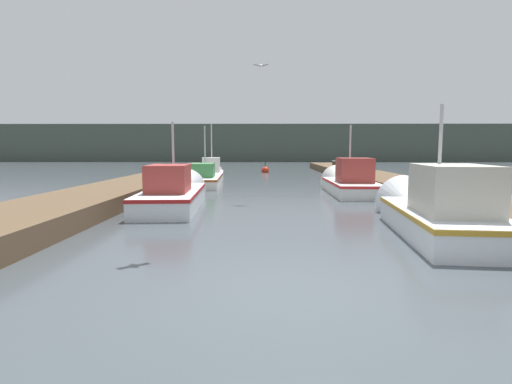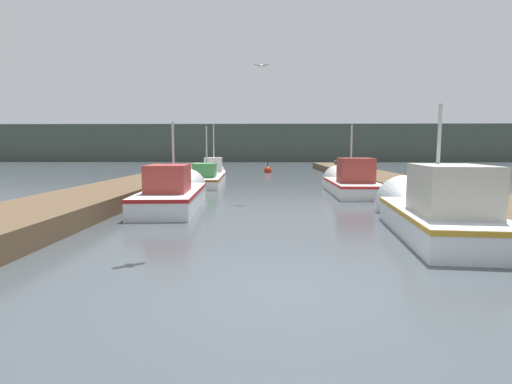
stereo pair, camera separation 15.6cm
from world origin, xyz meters
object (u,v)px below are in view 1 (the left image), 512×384
(fishing_boat_1, at_px, (175,193))
(channel_buoy, at_px, (265,170))
(fishing_boat_4, at_px, (212,172))
(mooring_piling_0, at_px, (334,169))
(seagull_1, at_px, (261,66))
(mooring_piling_1, at_px, (370,176))
(fishing_boat_2, at_px, (348,182))
(fishing_boat_0, at_px, (432,210))
(fishing_boat_3, at_px, (206,178))

(fishing_boat_1, height_order, channel_buoy, fishing_boat_1)
(fishing_boat_4, bearing_deg, mooring_piling_0, 2.43)
(fishing_boat_4, distance_m, seagull_1, 12.30)
(mooring_piling_1, bearing_deg, fishing_boat_2, -142.33)
(fishing_boat_0, relative_size, fishing_boat_2, 0.99)
(fishing_boat_1, height_order, fishing_boat_3, fishing_boat_3)
(fishing_boat_0, xyz_separation_m, mooring_piling_0, (0.93, 17.73, 0.08))
(fishing_boat_1, distance_m, mooring_piling_0, 15.72)
(fishing_boat_4, bearing_deg, mooring_piling_1, -45.78)
(fishing_boat_0, distance_m, fishing_boat_2, 8.45)
(fishing_boat_1, distance_m, mooring_piling_1, 9.64)
(fishing_boat_4, bearing_deg, fishing_boat_0, -70.93)
(fishing_boat_0, relative_size, seagull_1, 10.67)
(fishing_boat_3, bearing_deg, mooring_piling_0, 30.69)
(fishing_boat_3, distance_m, mooring_piling_1, 8.73)
(fishing_boat_1, xyz_separation_m, fishing_boat_4, (-0.24, 12.52, -0.03))
(channel_buoy, bearing_deg, fishing_boat_4, -117.44)
(seagull_1, bearing_deg, mooring_piling_0, 71.92)
(mooring_piling_0, bearing_deg, fishing_boat_4, -173.01)
(fishing_boat_3, bearing_deg, channel_buoy, 70.44)
(fishing_boat_0, xyz_separation_m, channel_buoy, (-3.72, 23.65, -0.33))
(fishing_boat_0, height_order, fishing_boat_3, fishing_boat_3)
(mooring_piling_1, height_order, seagull_1, seagull_1)
(seagull_1, bearing_deg, fishing_boat_3, 119.22)
(channel_buoy, bearing_deg, fishing_boat_3, -106.90)
(seagull_1, bearing_deg, mooring_piling_1, 39.74)
(fishing_boat_2, height_order, mooring_piling_0, fishing_boat_2)
(fishing_boat_2, relative_size, fishing_boat_4, 1.27)
(channel_buoy, height_order, seagull_1, seagull_1)
(fishing_boat_3, bearing_deg, fishing_boat_0, -62.82)
(mooring_piling_1, distance_m, seagull_1, 7.67)
(fishing_boat_3, bearing_deg, fishing_boat_1, -92.31)
(fishing_boat_4, distance_m, mooring_piling_0, 8.31)
(fishing_boat_2, relative_size, channel_buoy, 5.30)
(channel_buoy, xyz_separation_m, seagull_1, (-0.39, -17.86, 4.87))
(fishing_boat_2, distance_m, channel_buoy, 15.61)
(fishing_boat_3, xyz_separation_m, mooring_piling_1, (8.18, -3.04, 0.29))
(fishing_boat_1, relative_size, fishing_boat_4, 1.35)
(mooring_piling_1, bearing_deg, fishing_boat_0, -96.36)
(fishing_boat_0, height_order, fishing_boat_1, fishing_boat_0)
(fishing_boat_0, relative_size, mooring_piling_1, 4.53)
(fishing_boat_3, bearing_deg, fishing_boat_2, -32.48)
(fishing_boat_1, height_order, mooring_piling_0, fishing_boat_1)
(fishing_boat_4, height_order, seagull_1, seagull_1)
(mooring_piling_0, relative_size, channel_buoy, 1.02)
(fishing_boat_2, distance_m, fishing_boat_4, 10.93)
(fishing_boat_0, xyz_separation_m, mooring_piling_1, (1.05, 9.40, 0.16))
(fishing_boat_1, height_order, fishing_boat_4, fishing_boat_4)
(fishing_boat_1, bearing_deg, fishing_boat_0, -34.15)
(mooring_piling_1, height_order, channel_buoy, mooring_piling_1)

